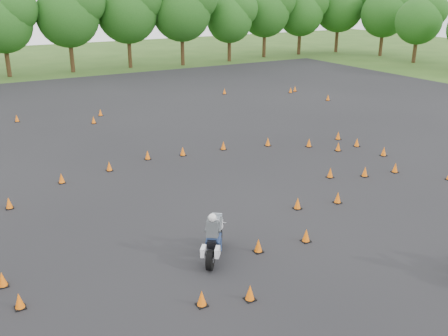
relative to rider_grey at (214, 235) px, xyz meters
The scene contains 5 objects.
ground 3.05m from the rider_grey, ahead, with size 140.00×140.00×0.00m, color #2D5119.
asphalt_pad 7.09m from the rider_grey, 65.68° to the left, with size 62.00×62.00×0.00m, color black.
treeline 35.78m from the rider_grey, 81.95° to the left, with size 87.20×32.35×10.32m.
traffic_cones 6.64m from the rider_grey, 64.70° to the left, with size 36.08×32.64×0.45m.
rider_grey is the anchor object (origin of this frame).
Camera 1 is at (-9.79, -13.01, 8.29)m, focal length 40.00 mm.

